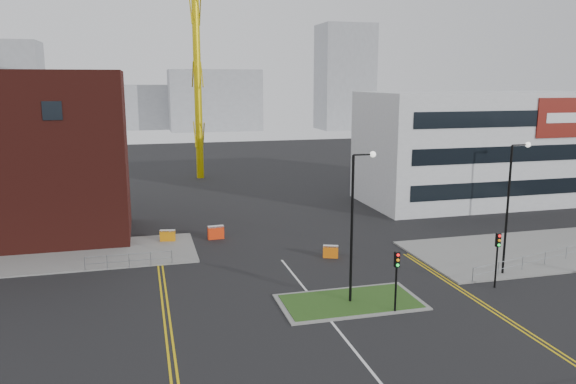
% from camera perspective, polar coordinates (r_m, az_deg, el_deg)
% --- Properties ---
extents(ground, '(200.00, 200.00, 0.00)m').
position_cam_1_polar(ground, '(27.42, 8.52, -17.65)').
color(ground, black).
rests_on(ground, ground).
extents(pavement_left, '(28.00, 8.00, 0.12)m').
position_cam_1_polar(pavement_left, '(46.99, -26.83, -6.22)').
color(pavement_left, slate).
rests_on(pavement_left, ground).
extents(pavement_right, '(24.00, 10.00, 0.12)m').
position_cam_1_polar(pavement_right, '(49.75, 25.80, -5.20)').
color(pavement_right, slate).
rests_on(pavement_right, ground).
extents(island_kerb, '(8.60, 4.60, 0.08)m').
position_cam_1_polar(island_kerb, '(34.77, 6.33, -11.05)').
color(island_kerb, slate).
rests_on(island_kerb, ground).
extents(grass_island, '(8.00, 4.00, 0.12)m').
position_cam_1_polar(grass_island, '(34.76, 6.33, -11.02)').
color(grass_island, '#254416').
rests_on(grass_island, ground).
extents(office_block, '(25.00, 12.20, 12.00)m').
position_cam_1_polar(office_block, '(65.12, 18.73, 4.33)').
color(office_block, silver).
rests_on(office_block, ground).
extents(streetlamp_island, '(1.46, 0.36, 9.18)m').
position_cam_1_polar(streetlamp_island, '(33.19, 6.88, -2.39)').
color(streetlamp_island, black).
rests_on(streetlamp_island, ground).
extents(streetlamp_right_near, '(1.46, 0.36, 9.18)m').
position_cam_1_polar(streetlamp_right_near, '(40.71, 21.72, -0.57)').
color(streetlamp_right_near, black).
rests_on(streetlamp_right_near, ground).
extents(traffic_light_island, '(0.28, 0.33, 3.65)m').
position_cam_1_polar(traffic_light_island, '(32.91, 10.98, -7.80)').
color(traffic_light_island, black).
rests_on(traffic_light_island, ground).
extents(traffic_light_right, '(0.28, 0.33, 3.65)m').
position_cam_1_polar(traffic_light_right, '(38.51, 20.51, -5.50)').
color(traffic_light_right, black).
rests_on(traffic_light_right, ground).
extents(railing_left, '(6.05, 0.05, 1.10)m').
position_cam_1_polar(railing_left, '(41.86, -15.85, -6.49)').
color(railing_left, gray).
rests_on(railing_left, ground).
extents(railing_right, '(19.05, 5.05, 1.10)m').
position_cam_1_polar(railing_right, '(46.80, 26.45, -5.34)').
color(railing_right, gray).
rests_on(railing_right, ground).
extents(centre_line, '(0.15, 30.00, 0.01)m').
position_cam_1_polar(centre_line, '(29.04, 6.90, -15.85)').
color(centre_line, silver).
rests_on(centre_line, ground).
extents(yellow_left_a, '(0.12, 24.00, 0.01)m').
position_cam_1_polar(yellow_left_a, '(34.57, -12.59, -11.46)').
color(yellow_left_a, gold).
rests_on(yellow_left_a, ground).
extents(yellow_left_b, '(0.12, 24.00, 0.01)m').
position_cam_1_polar(yellow_left_b, '(34.58, -12.08, -11.43)').
color(yellow_left_b, gold).
rests_on(yellow_left_b, ground).
extents(yellow_right_a, '(0.12, 20.00, 0.01)m').
position_cam_1_polar(yellow_right_a, '(36.43, 18.77, -10.60)').
color(yellow_right_a, gold).
rests_on(yellow_right_a, ground).
extents(yellow_right_b, '(0.12, 20.00, 0.01)m').
position_cam_1_polar(yellow_right_b, '(36.59, 19.17, -10.53)').
color(yellow_right_b, gold).
rests_on(yellow_right_b, ground).
extents(skyline_a, '(18.00, 12.00, 22.00)m').
position_cam_1_polar(skyline_a, '(145.14, -27.17, 9.18)').
color(skyline_a, gray).
rests_on(skyline_a, ground).
extents(skyline_b, '(24.00, 12.00, 16.00)m').
position_cam_1_polar(skyline_b, '(153.31, -7.46, 9.23)').
color(skyline_b, gray).
rests_on(skyline_b, ground).
extents(skyline_c, '(14.00, 12.00, 28.00)m').
position_cam_1_polar(skyline_c, '(156.83, 5.78, 11.51)').
color(skyline_c, gray).
rests_on(skyline_c, ground).
extents(skyline_d, '(30.00, 12.00, 12.00)m').
position_cam_1_polar(skyline_d, '(162.11, -14.29, 8.38)').
color(skyline_d, gray).
rests_on(skyline_d, ground).
extents(barrier_left, '(1.30, 0.65, 1.04)m').
position_cam_1_polar(barrier_left, '(47.68, -12.13, -4.36)').
color(barrier_left, orange).
rests_on(barrier_left, ground).
extents(barrier_mid, '(1.38, 0.55, 1.13)m').
position_cam_1_polar(barrier_mid, '(47.99, -7.35, -4.03)').
color(barrier_mid, '#F3350D').
rests_on(barrier_mid, ground).
extents(barrier_right, '(1.19, 0.77, 0.95)m').
position_cam_1_polar(barrier_right, '(42.81, 4.35, -6.00)').
color(barrier_right, orange).
rests_on(barrier_right, ground).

